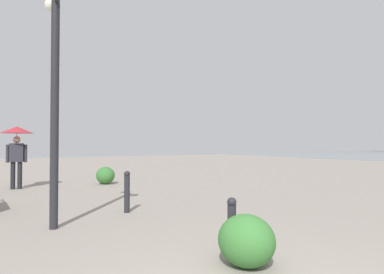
# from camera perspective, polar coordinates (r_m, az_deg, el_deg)

# --- Properties ---
(lamppost) EXTENTS (0.98, 0.28, 4.14)m
(lamppost) POSITION_cam_1_polar(r_m,az_deg,el_deg) (6.27, -22.69, 10.74)
(lamppost) COLOR #232328
(lamppost) RESTS_ON ground
(pedestrian) EXTENTS (1.00, 1.00, 2.03)m
(pedestrian) POSITION_cam_1_polar(r_m,az_deg,el_deg) (12.07, -28.15, -0.40)
(pedestrian) COLOR black
(pedestrian) RESTS_ON ground
(bollard_near) EXTENTS (0.13, 0.13, 0.72)m
(bollard_near) POSITION_cam_1_polar(r_m,az_deg,el_deg) (4.68, 6.93, -14.53)
(bollard_near) COLOR #232328
(bollard_near) RESTS_ON ground
(bollard_mid) EXTENTS (0.13, 0.13, 0.88)m
(bollard_mid) POSITION_cam_1_polar(r_m,az_deg,el_deg) (7.20, -11.23, -9.16)
(bollard_mid) COLOR #232328
(bollard_mid) RESTS_ON ground
(shrub_low) EXTENTS (0.73, 0.66, 0.62)m
(shrub_low) POSITION_cam_1_polar(r_m,az_deg,el_deg) (12.44, -14.80, -6.47)
(shrub_low) COLOR #387533
(shrub_low) RESTS_ON ground
(shrub_round) EXTENTS (0.72, 0.65, 0.61)m
(shrub_round) POSITION_cam_1_polar(r_m,az_deg,el_deg) (4.14, 9.42, -17.31)
(shrub_round) COLOR #387533
(shrub_round) RESTS_ON ground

